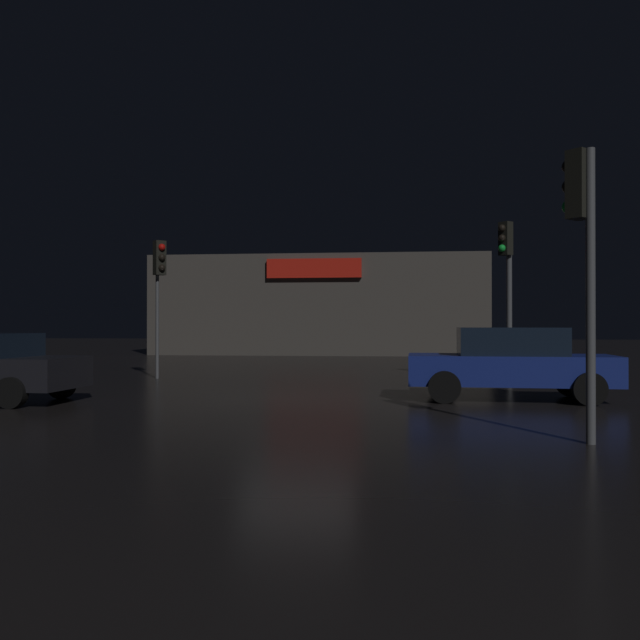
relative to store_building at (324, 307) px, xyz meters
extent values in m
plane|color=black|center=(2.05, -24.63, -2.63)|extent=(120.00, 120.00, 0.00)
cube|color=#4C4742|center=(0.00, 0.01, 0.00)|extent=(17.73, 9.38, 5.26)
cube|color=red|center=(0.00, -4.83, 1.84)|extent=(4.84, 0.24, 0.98)
cylinder|color=#595B60|center=(-2.91, -19.54, -0.58)|extent=(0.10, 0.10, 4.10)
cube|color=black|center=(-2.80, -19.65, 0.96)|extent=(0.41, 0.41, 1.02)
sphere|color=red|center=(-2.69, -19.77, 1.26)|extent=(0.20, 0.20, 0.20)
sphere|color=black|center=(-2.69, -19.77, 0.96)|extent=(0.20, 0.20, 0.20)
sphere|color=black|center=(-2.69, -19.77, 0.65)|extent=(0.20, 0.20, 0.20)
cylinder|color=#595B60|center=(6.81, -29.64, -0.63)|extent=(0.13, 0.13, 4.00)
cube|color=black|center=(6.71, -29.52, 0.90)|extent=(0.41, 0.41, 0.94)
sphere|color=black|center=(6.59, -29.41, 1.18)|extent=(0.20, 0.20, 0.20)
sphere|color=black|center=(6.59, -29.41, 0.90)|extent=(0.20, 0.20, 0.20)
sphere|color=#19D13F|center=(6.59, -29.41, 0.62)|extent=(0.20, 0.20, 0.20)
cylinder|color=#595B60|center=(7.33, -19.66, -0.40)|extent=(0.15, 0.15, 4.47)
cube|color=black|center=(7.21, -19.77, 1.37)|extent=(0.41, 0.41, 0.93)
sphere|color=black|center=(7.10, -19.88, 1.65)|extent=(0.20, 0.20, 0.20)
sphere|color=black|center=(7.10, -19.88, 1.37)|extent=(0.20, 0.20, 0.20)
sphere|color=#19D13F|center=(7.10, -19.88, 1.09)|extent=(0.20, 0.20, 0.20)
cylinder|color=black|center=(-3.16, -26.86, -2.33)|extent=(0.61, 0.24, 0.61)
cylinder|color=black|center=(-3.08, -25.04, -2.33)|extent=(0.61, 0.24, 0.61)
cube|color=navy|center=(6.62, -24.26, -1.99)|extent=(4.35, 1.79, 0.63)
cube|color=black|center=(6.62, -24.26, -1.38)|extent=(2.23, 1.57, 0.59)
cylinder|color=black|center=(5.17, -25.06, -2.30)|extent=(0.67, 0.24, 0.67)
cylinder|color=black|center=(5.22, -23.39, -2.30)|extent=(0.67, 0.24, 0.67)
cylinder|color=black|center=(8.01, -25.14, -2.30)|extent=(0.67, 0.24, 0.67)
cylinder|color=black|center=(8.06, -23.47, -2.30)|extent=(0.67, 0.24, 0.67)
camera|label=1|loc=(4.22, -39.20, -1.01)|focal=38.29mm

